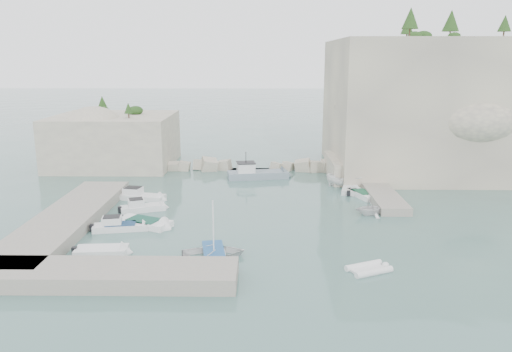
{
  "coord_description": "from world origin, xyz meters",
  "views": [
    {
      "loc": [
        0.69,
        -43.46,
        14.84
      ],
      "look_at": [
        0.0,
        6.0,
        3.0
      ],
      "focal_mm": 35.0,
      "sensor_mm": 36.0,
      "label": 1
    }
  ],
  "objects_px": {
    "motorboat_e": "(102,254)",
    "rowboat": "(214,257)",
    "motorboat_d": "(121,230)",
    "tender_east_d": "(346,187)",
    "tender_east_a": "(370,215)",
    "inflatable_dinghy": "(368,271)",
    "motorboat_b": "(143,211)",
    "motorboat_c": "(144,226)",
    "work_boat": "(258,178)",
    "tender_east_c": "(350,191)",
    "tender_east_b": "(363,197)",
    "motorboat_a": "(140,199)"
  },
  "relations": [
    {
      "from": "motorboat_d",
      "to": "tender_east_a",
      "type": "distance_m",
      "value": 23.36
    },
    {
      "from": "motorboat_a",
      "to": "work_boat",
      "type": "height_order",
      "value": "work_boat"
    },
    {
      "from": "motorboat_a",
      "to": "tender_east_c",
      "type": "xyz_separation_m",
      "value": [
        23.03,
        3.79,
        0.0
      ]
    },
    {
      "from": "tender_east_a",
      "to": "motorboat_b",
      "type": "bearing_deg",
      "value": 73.11
    },
    {
      "from": "motorboat_a",
      "to": "motorboat_d",
      "type": "bearing_deg",
      "value": -73.98
    },
    {
      "from": "inflatable_dinghy",
      "to": "tender_east_b",
      "type": "xyz_separation_m",
      "value": [
        3.33,
        19.4,
        0.0
      ]
    },
    {
      "from": "motorboat_b",
      "to": "motorboat_c",
      "type": "bearing_deg",
      "value": -96.05
    },
    {
      "from": "rowboat",
      "to": "work_boat",
      "type": "bearing_deg",
      "value": -16.36
    },
    {
      "from": "motorboat_e",
      "to": "rowboat",
      "type": "distance_m",
      "value": 8.73
    },
    {
      "from": "motorboat_d",
      "to": "tender_east_b",
      "type": "xyz_separation_m",
      "value": [
        23.37,
        11.02,
        0.0
      ]
    },
    {
      "from": "motorboat_b",
      "to": "tender_east_c",
      "type": "xyz_separation_m",
      "value": [
        21.78,
        7.8,
        0.0
      ]
    },
    {
      "from": "motorboat_c",
      "to": "rowboat",
      "type": "bearing_deg",
      "value": -21.09
    },
    {
      "from": "inflatable_dinghy",
      "to": "rowboat",
      "type": "bearing_deg",
      "value": 143.78
    },
    {
      "from": "tender_east_c",
      "to": "tender_east_d",
      "type": "distance_m",
      "value": 1.7
    },
    {
      "from": "motorboat_b",
      "to": "motorboat_c",
      "type": "xyz_separation_m",
      "value": [
        1.12,
        -4.45,
        0.0
      ]
    },
    {
      "from": "motorboat_d",
      "to": "motorboat_e",
      "type": "xyz_separation_m",
      "value": [
        0.07,
        -5.55,
        0.0
      ]
    },
    {
      "from": "tender_east_a",
      "to": "tender_east_c",
      "type": "distance_m",
      "value": 8.78
    },
    {
      "from": "motorboat_d",
      "to": "tender_east_b",
      "type": "height_order",
      "value": "motorboat_d"
    },
    {
      "from": "motorboat_a",
      "to": "motorboat_c",
      "type": "distance_m",
      "value": 8.79
    },
    {
      "from": "motorboat_b",
      "to": "tender_east_b",
      "type": "height_order",
      "value": "motorboat_b"
    },
    {
      "from": "rowboat",
      "to": "tender_east_b",
      "type": "distance_m",
      "value": 22.41
    },
    {
      "from": "motorboat_e",
      "to": "rowboat",
      "type": "height_order",
      "value": "rowboat"
    },
    {
      "from": "tender_east_b",
      "to": "tender_east_d",
      "type": "bearing_deg",
      "value": -6.34
    },
    {
      "from": "motorboat_d",
      "to": "motorboat_a",
      "type": "bearing_deg",
      "value": 83.79
    },
    {
      "from": "motorboat_d",
      "to": "work_boat",
      "type": "xyz_separation_m",
      "value": [
        11.87,
        19.5,
        0.0
      ]
    },
    {
      "from": "tender_east_a",
      "to": "tender_east_c",
      "type": "relative_size",
      "value": 0.63
    },
    {
      "from": "motorboat_a",
      "to": "rowboat",
      "type": "height_order",
      "value": "motorboat_a"
    },
    {
      "from": "inflatable_dinghy",
      "to": "tender_east_c",
      "type": "relative_size",
      "value": 0.66
    },
    {
      "from": "motorboat_c",
      "to": "tender_east_c",
      "type": "height_order",
      "value": "same"
    },
    {
      "from": "motorboat_c",
      "to": "tender_east_c",
      "type": "xyz_separation_m",
      "value": [
        20.67,
        12.26,
        0.0
      ]
    },
    {
      "from": "tender_east_a",
      "to": "motorboat_a",
      "type": "bearing_deg",
      "value": 63.63
    },
    {
      "from": "work_boat",
      "to": "tender_east_a",
      "type": "bearing_deg",
      "value": -62.78
    },
    {
      "from": "motorboat_d",
      "to": "motorboat_e",
      "type": "height_order",
      "value": "motorboat_d"
    },
    {
      "from": "motorboat_c",
      "to": "tender_east_a",
      "type": "xyz_separation_m",
      "value": [
        21.12,
        3.49,
        0.0
      ]
    },
    {
      "from": "motorboat_a",
      "to": "rowboat",
      "type": "xyz_separation_m",
      "value": [
        9.39,
        -15.66,
        0.0
      ]
    },
    {
      "from": "motorboat_d",
      "to": "tender_east_d",
      "type": "height_order",
      "value": "tender_east_d"
    },
    {
      "from": "inflatable_dinghy",
      "to": "tender_east_d",
      "type": "xyz_separation_m",
      "value": [
        2.2,
        23.54,
        0.0
      ]
    },
    {
      "from": "inflatable_dinghy",
      "to": "tender_east_a",
      "type": "xyz_separation_m",
      "value": [
        2.84,
        13.08,
        0.0
      ]
    },
    {
      "from": "motorboat_b",
      "to": "motorboat_d",
      "type": "xyz_separation_m",
      "value": [
        -0.65,
        -5.66,
        0.0
      ]
    },
    {
      "from": "motorboat_e",
      "to": "tender_east_c",
      "type": "height_order",
      "value": "same"
    },
    {
      "from": "motorboat_c",
      "to": "motorboat_a",
      "type": "bearing_deg",
      "value": 130.24
    },
    {
      "from": "motorboat_b",
      "to": "inflatable_dinghy",
      "type": "distance_m",
      "value": 23.94
    },
    {
      "from": "tender_east_c",
      "to": "motorboat_b",
      "type": "bearing_deg",
      "value": 123.47
    },
    {
      "from": "motorboat_a",
      "to": "motorboat_e",
      "type": "relative_size",
      "value": 1.34
    },
    {
      "from": "motorboat_c",
      "to": "motorboat_d",
      "type": "relative_size",
      "value": 1.09
    },
    {
      "from": "motorboat_a",
      "to": "inflatable_dinghy",
      "type": "distance_m",
      "value": 27.42
    },
    {
      "from": "rowboat",
      "to": "tender_east_c",
      "type": "height_order",
      "value": "rowboat"
    },
    {
      "from": "tender_east_a",
      "to": "tender_east_d",
      "type": "height_order",
      "value": "tender_east_d"
    },
    {
      "from": "motorboat_a",
      "to": "work_boat",
      "type": "bearing_deg",
      "value": 50.72
    },
    {
      "from": "motorboat_b",
      "to": "motorboat_e",
      "type": "distance_m",
      "value": 11.23
    }
  ]
}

